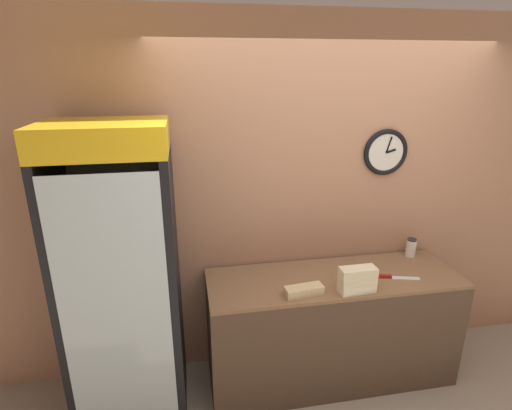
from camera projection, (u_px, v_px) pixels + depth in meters
The scene contains 9 objects.
wall_back at pixel (323, 200), 3.08m from camera, with size 5.20×0.09×2.70m.
prep_counter at pixel (331, 327), 3.06m from camera, with size 1.86×0.60×0.87m.
beverage_cooler at pixel (122, 263), 2.62m from camera, with size 0.72×0.63×2.03m.
sandwich_stack_bottom at pixel (357, 288), 2.71m from camera, with size 0.26×0.12×0.06m.
sandwich_stack_middle at pixel (357, 280), 2.69m from camera, with size 0.25×0.11×0.06m.
sandwich_stack_top at pixel (358, 272), 2.67m from camera, with size 0.25×0.11×0.06m.
sandwich_flat_left at pixel (304, 291), 2.67m from camera, with size 0.27×0.12×0.06m.
chefs_knife at pixel (392, 277), 2.89m from camera, with size 0.31×0.11×0.02m.
condiment_jar at pixel (411, 247), 3.22m from camera, with size 0.08×0.08×0.15m.
Camera 1 is at (-1.03, -1.59, 2.31)m, focal length 28.00 mm.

